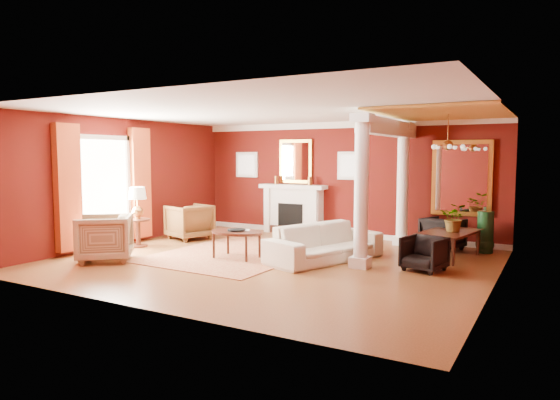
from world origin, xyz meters
The scene contains 27 objects.
ground centered at (0.00, 0.00, 0.00)m, with size 8.00×8.00×0.00m, color brown.
room_shell centered at (0.00, 0.00, 2.02)m, with size 8.04×7.04×2.92m.
fireplace centered at (-1.30, 3.32, 0.65)m, with size 1.85×0.42×1.29m.
overmantel_mirror centered at (-1.30, 3.45, 1.90)m, with size 0.95×0.07×1.15m.
flank_window_left centered at (-2.85, 3.46, 1.80)m, with size 0.70×0.07×0.70m.
flank_window_right centered at (0.25, 3.46, 1.80)m, with size 0.70×0.07×0.70m.
left_window centered at (-3.89, -0.60, 1.42)m, with size 0.21×2.55×2.60m.
column_front centered at (1.70, 0.30, 1.43)m, with size 0.36×0.36×2.80m.
column_back centered at (1.70, 3.00, 1.43)m, with size 0.36×0.36×2.80m.
header_beam centered at (1.70, 1.90, 2.62)m, with size 0.30×3.20×0.32m, color white.
amber_ceiling centered at (2.85, 1.75, 2.87)m, with size 2.30×3.40×0.04m, color gold.
dining_mirror centered at (2.90, 3.45, 1.55)m, with size 1.30×0.07×1.70m.
chandelier centered at (2.90, 1.80, 2.25)m, with size 0.60×0.62×0.75m.
crown_trim centered at (0.00, 3.46, 2.82)m, with size 8.00×0.08×0.16m, color white.
base_trim centered at (0.00, 3.46, 0.06)m, with size 8.00×0.08×0.12m, color white.
rug centered at (-1.01, 0.31, 0.01)m, with size 2.82×3.75×0.02m, color maroon.
sofa centered at (0.88, 0.53, 0.48)m, with size 2.43×0.71×0.95m, color #EBE2C5.
armchair_leopard centered at (-3.08, 1.22, 0.47)m, with size 0.92×0.86×0.95m, color black.
armchair_stripe centered at (-2.85, -1.61, 0.50)m, with size 0.97×0.91×1.00m, color tan.
coffee_table centered at (-0.74, -0.14, 0.51)m, with size 1.10×1.10×0.56m.
coffee_book centered at (-0.66, -0.08, 0.66)m, with size 0.16×0.02×0.21m, color black.
side_table centered at (-3.40, -0.17, 0.89)m, with size 0.54×0.54×1.35m.
dining_table centered at (2.97, 2.00, 0.43)m, with size 1.53×0.54×0.85m, color black.
dining_chair_near centered at (2.78, 0.61, 0.34)m, with size 0.66×0.62×0.68m, color black.
dining_chair_far centered at (2.65, 2.86, 0.39)m, with size 0.76×0.71×0.78m, color black.
green_urn centered at (3.50, 2.94, 0.35)m, with size 0.37×0.37×0.89m.
potted_plant centered at (3.04, 1.95, 1.08)m, with size 0.52×0.57×0.45m, color #26591E.
Camera 1 is at (4.85, -8.28, 2.05)m, focal length 32.00 mm.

